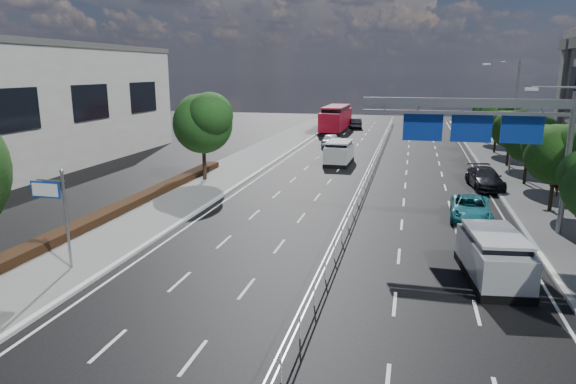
% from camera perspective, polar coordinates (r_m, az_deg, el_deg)
% --- Properties ---
extents(ground, '(160.00, 160.00, 0.00)m').
position_cam_1_polar(ground, '(19.53, 3.37, -11.46)').
color(ground, black).
rests_on(ground, ground).
extents(sidewalk_near, '(5.00, 140.00, 0.14)m').
position_cam_1_polar(sidewalk_near, '(24.15, -24.83, -7.58)').
color(sidewalk_near, slate).
rests_on(sidewalk_near, ground).
extents(kerb_near, '(0.25, 140.00, 0.15)m').
position_cam_1_polar(kerb_near, '(22.73, -19.82, -8.40)').
color(kerb_near, silver).
rests_on(kerb_near, ground).
extents(median_fence, '(0.05, 85.00, 1.02)m').
position_cam_1_polar(median_fence, '(40.80, 9.06, 2.39)').
color(median_fence, silver).
rests_on(median_fence, ground).
extents(hedge_near, '(1.00, 36.00, 0.44)m').
position_cam_1_polar(hedge_near, '(28.87, -21.63, -3.33)').
color(hedge_near, black).
rests_on(hedge_near, sidewalk_near).
extents(toilet_sign, '(1.62, 0.18, 4.34)m').
position_cam_1_polar(toilet_sign, '(23.00, -24.46, -1.04)').
color(toilet_sign, gray).
rests_on(toilet_sign, ground).
extents(overhead_gantry, '(10.24, 0.38, 7.45)m').
position_cam_1_polar(overhead_gantry, '(27.87, 21.29, 7.15)').
color(overhead_gantry, gray).
rests_on(overhead_gantry, ground).
extents(streetlight_far, '(2.78, 2.40, 9.00)m').
position_cam_1_polar(streetlight_far, '(44.19, 23.53, 8.42)').
color(streetlight_far, gray).
rests_on(streetlight_far, ground).
extents(near_tree_back, '(4.84, 4.51, 6.69)m').
position_cam_1_polar(near_tree_back, '(38.64, -9.40, 7.89)').
color(near_tree_back, black).
rests_on(near_tree_back, ground).
extents(far_tree_d, '(3.85, 3.59, 5.34)m').
position_cam_1_polar(far_tree_d, '(33.27, 27.77, 4.06)').
color(far_tree_d, black).
rests_on(far_tree_d, ground).
extents(far_tree_e, '(3.63, 3.38, 5.13)m').
position_cam_1_polar(far_tree_e, '(40.54, 25.28, 5.55)').
color(far_tree_e, black).
rests_on(far_tree_e, ground).
extents(far_tree_f, '(3.52, 3.28, 5.02)m').
position_cam_1_polar(far_tree_f, '(47.87, 23.54, 6.65)').
color(far_tree_f, black).
rests_on(far_tree_f, ground).
extents(far_tree_g, '(3.96, 3.69, 5.45)m').
position_cam_1_polar(far_tree_g, '(55.22, 22.30, 7.80)').
color(far_tree_g, black).
rests_on(far_tree_g, ground).
extents(far_tree_h, '(3.41, 3.18, 4.91)m').
position_cam_1_polar(far_tree_h, '(62.65, 21.29, 8.13)').
color(far_tree_h, black).
rests_on(far_tree_h, ground).
extents(white_minivan, '(2.16, 4.85, 2.09)m').
position_cam_1_polar(white_minivan, '(45.99, 5.70, 4.36)').
color(white_minivan, black).
rests_on(white_minivan, ground).
extents(red_bus, '(2.95, 11.76, 3.50)m').
position_cam_1_polar(red_bus, '(70.42, 5.35, 8.15)').
color(red_bus, black).
rests_on(red_bus, ground).
extents(near_car_silver, '(1.91, 4.34, 1.45)m').
position_cam_1_polar(near_car_silver, '(56.77, 4.85, 5.79)').
color(near_car_silver, silver).
rests_on(near_car_silver, ground).
extents(near_car_dark, '(2.07, 4.48, 1.42)m').
position_cam_1_polar(near_car_dark, '(75.18, 7.59, 7.57)').
color(near_car_dark, black).
rests_on(near_car_dark, ground).
extents(silver_minivan, '(2.60, 4.97, 1.98)m').
position_cam_1_polar(silver_minivan, '(22.15, 21.87, -6.66)').
color(silver_minivan, black).
rests_on(silver_minivan, ground).
extents(parked_car_teal, '(2.41, 4.75, 1.29)m').
position_cam_1_polar(parked_car_teal, '(30.60, 19.61, -1.70)').
color(parked_car_teal, '#1C737F').
rests_on(parked_car_teal, ground).
extents(parked_car_dark, '(2.57, 5.11, 1.42)m').
position_cam_1_polar(parked_car_dark, '(39.12, 21.03, 1.46)').
color(parked_car_dark, black).
rests_on(parked_car_dark, ground).
extents(pedestrian_a, '(0.76, 0.54, 1.98)m').
position_cam_1_polar(pedestrian_a, '(37.84, 27.55, 1.09)').
color(pedestrian_a, gray).
rests_on(pedestrian_a, sidewalk_far).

